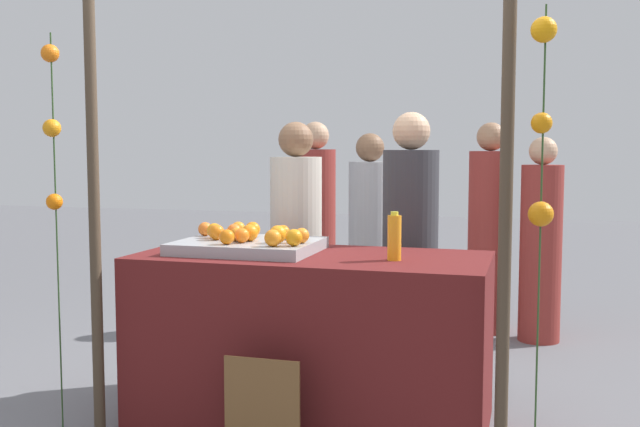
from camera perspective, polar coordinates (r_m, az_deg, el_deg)
The scene contains 30 objects.
ground_plane at distance 3.99m, azimuth -0.63°, elevation -15.86°, with size 24.00×24.00×0.00m, color slate.
stall_counter at distance 3.85m, azimuth -0.64°, elevation -9.73°, with size 1.80×0.82×0.88m, color #5B1919.
orange_tray at distance 3.89m, azimuth -5.63°, elevation -2.54°, with size 0.72×0.58×0.06m, color #9EA0A5.
orange_0 at distance 4.02m, azimuth -5.29°, elevation -1.25°, with size 0.08×0.08×0.08m, color orange.
orange_1 at distance 3.62m, azimuth -3.71°, elevation -1.92°, with size 0.09×0.09×0.09m, color orange.
orange_2 at distance 3.72m, azimuth -7.29°, elevation -1.82°, with size 0.08×0.08×0.08m, color orange.
orange_3 at distance 3.84m, azimuth -5.51°, elevation -1.51°, with size 0.09×0.09×0.09m, color orange.
orange_4 at distance 4.11m, azimuth -8.96°, elevation -1.20°, with size 0.08×0.08×0.08m, color orange.
orange_5 at distance 3.98m, azimuth -6.72°, elevation -1.37°, with size 0.08×0.08×0.08m, color orange.
orange_6 at distance 4.13m, azimuth -6.40°, elevation -1.16°, with size 0.08×0.08×0.08m, color orange.
orange_7 at distance 3.91m, azimuth -8.08°, elevation -1.46°, with size 0.08×0.08×0.08m, color orange.
orange_8 at distance 4.00m, azimuth -8.25°, elevation -1.33°, with size 0.08×0.08×0.08m, color orange.
orange_9 at distance 3.89m, azimuth -2.94°, elevation -1.49°, with size 0.08×0.08×0.08m, color orange.
orange_10 at distance 3.75m, azimuth -1.44°, elevation -1.73°, with size 0.08×0.08×0.08m, color orange.
orange_11 at distance 3.75m, azimuth -3.31°, elevation -1.63°, with size 0.09×0.09×0.09m, color orange.
orange_12 at distance 3.78m, azimuth -6.11°, elevation -1.72°, with size 0.08×0.08×0.08m, color orange.
orange_13 at distance 3.85m, azimuth -6.54°, elevation -1.63°, with size 0.07×0.07×0.07m, color orange.
orange_14 at distance 3.63m, azimuth -2.05°, elevation -1.89°, with size 0.09×0.09×0.09m, color orange.
juice_bottle at distance 3.58m, azimuth 5.83°, elevation -1.86°, with size 0.07×0.07×0.24m.
chalkboard_sign at distance 3.39m, azimuth -4.50°, elevation -15.35°, with size 0.36×0.03×0.51m.
vendor_left at distance 4.53m, azimuth -1.88°, elevation -3.63°, with size 0.32×0.32×1.59m.
vendor_right at distance 4.37m, azimuth 7.04°, elevation -3.67°, with size 0.33×0.33×1.64m.
crowd_person_0 at distance 5.38m, azimuth 3.88°, elevation -2.52°, with size 0.31×0.31×1.54m.
crowd_person_1 at distance 5.95m, azimuth -0.36°, elevation -1.31°, with size 0.33×0.33×1.65m.
crowd_person_2 at distance 5.82m, azimuth 13.06°, elevation -1.65°, with size 0.33×0.33×1.63m.
crowd_person_3 at distance 5.64m, azimuth 16.85°, elevation -2.51°, with size 0.30×0.30×1.51m.
canopy_post_left at distance 3.75m, azimuth -17.20°, elevation -0.46°, with size 0.06×0.06×2.16m, color #473828.
canopy_post_right at distance 3.13m, azimuth 14.25°, elevation -1.43°, with size 0.06×0.06×2.16m, color #473828.
garland_strand_left at distance 3.87m, azimuth -20.18°, elevation 6.19°, with size 0.09×0.10×1.99m.
garland_strand_right at distance 3.06m, azimuth 16.95°, elevation 6.39°, with size 0.11×0.11×1.99m.
Camera 1 is at (1.09, -3.56, 1.42)m, focal length 40.98 mm.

